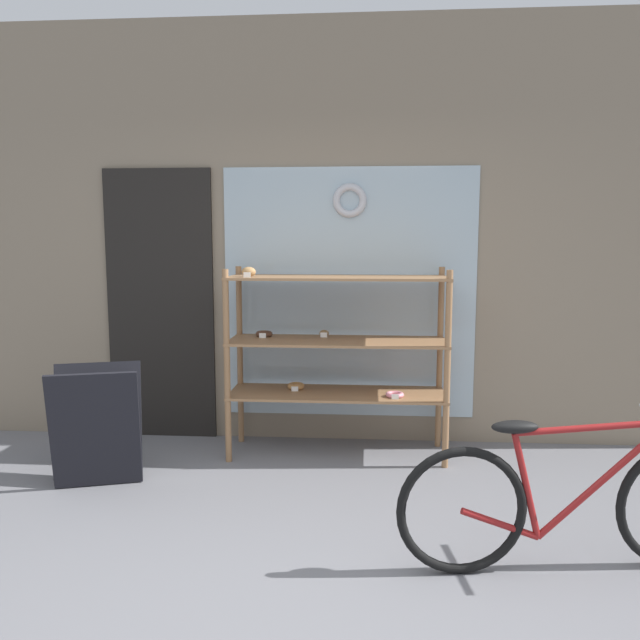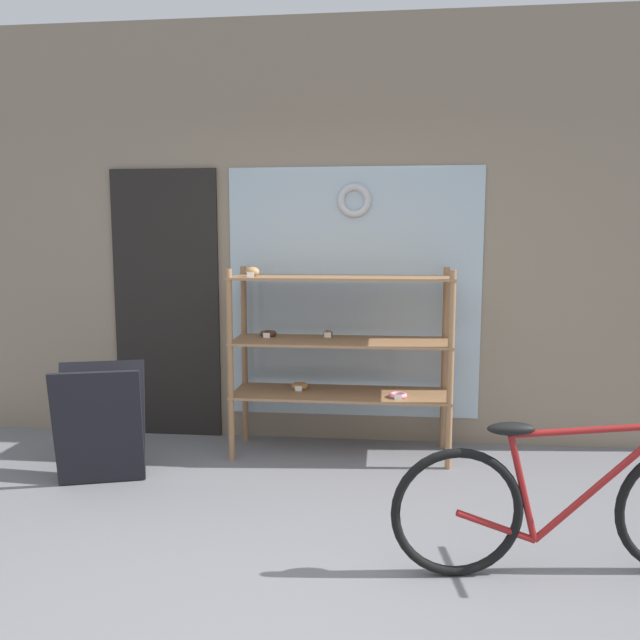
% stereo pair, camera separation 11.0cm
% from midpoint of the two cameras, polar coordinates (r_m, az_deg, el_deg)
% --- Properties ---
extents(ground_plane, '(30.00, 30.00, 0.00)m').
position_cam_midpoint_polar(ground_plane, '(2.77, -3.47, -27.04)').
color(ground_plane, slate).
extents(storefront_facade, '(6.33, 0.13, 3.19)m').
position_cam_midpoint_polar(storefront_facade, '(4.81, 1.05, 7.43)').
color(storefront_facade, gray).
rests_on(storefront_facade, ground_plane).
extents(display_case, '(1.56, 0.49, 1.37)m').
position_cam_midpoint_polar(display_case, '(4.48, 2.44, -2.13)').
color(display_case, '#8E6642').
rests_on(display_case, ground_plane).
extents(bicycle, '(1.66, 0.46, 0.75)m').
position_cam_midpoint_polar(bicycle, '(3.25, 22.66, -15.41)').
color(bicycle, black).
rests_on(bicycle, ground_plane).
extents(sandwich_board, '(0.62, 0.52, 0.76)m').
position_cam_midpoint_polar(sandwich_board, '(4.25, -18.73, -9.04)').
color(sandwich_board, black).
rests_on(sandwich_board, ground_plane).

